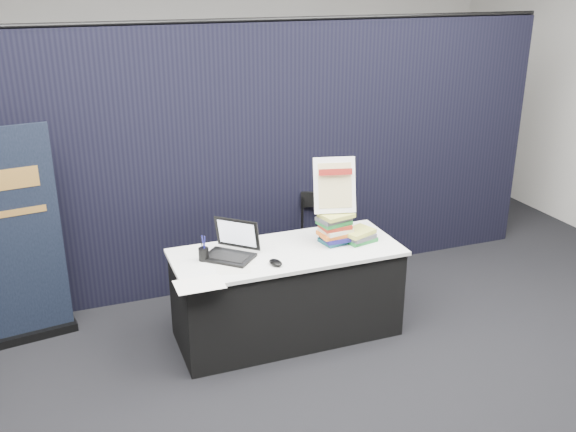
{
  "coord_description": "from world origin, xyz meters",
  "views": [
    {
      "loc": [
        -1.63,
        -3.76,
        2.79
      ],
      "look_at": [
        0.01,
        0.55,
        1.04
      ],
      "focal_mm": 40.0,
      "sensor_mm": 36.0,
      "label": 1
    }
  ],
  "objects_px": {
    "book_stack_tall": "(335,228)",
    "book_stack_short": "(359,235)",
    "laptop": "(227,248)",
    "display_table": "(287,293)",
    "stacking_chair": "(326,235)",
    "pullup_banner": "(16,251)",
    "info_sign": "(335,186)"
  },
  "relations": [
    {
      "from": "display_table",
      "to": "pullup_banner",
      "type": "bearing_deg",
      "value": 161.45
    },
    {
      "from": "display_table",
      "to": "stacking_chair",
      "type": "bearing_deg",
      "value": 48.69
    },
    {
      "from": "book_stack_tall",
      "to": "pullup_banner",
      "type": "distance_m",
      "value": 2.49
    },
    {
      "from": "laptop",
      "to": "stacking_chair",
      "type": "relative_size",
      "value": 0.58
    },
    {
      "from": "book_stack_tall",
      "to": "info_sign",
      "type": "height_order",
      "value": "info_sign"
    },
    {
      "from": "laptop",
      "to": "book_stack_tall",
      "type": "height_order",
      "value": "laptop"
    },
    {
      "from": "info_sign",
      "to": "stacking_chair",
      "type": "xyz_separation_m",
      "value": [
        0.28,
        0.75,
        -0.75
      ]
    },
    {
      "from": "display_table",
      "to": "pullup_banner",
      "type": "distance_m",
      "value": 2.13
    },
    {
      "from": "pullup_banner",
      "to": "display_table",
      "type": "bearing_deg",
      "value": -26.95
    },
    {
      "from": "book_stack_tall",
      "to": "laptop",
      "type": "bearing_deg",
      "value": 176.31
    },
    {
      "from": "display_table",
      "to": "stacking_chair",
      "type": "height_order",
      "value": "stacking_chair"
    },
    {
      "from": "display_table",
      "to": "book_stack_short",
      "type": "relative_size",
      "value": 6.55
    },
    {
      "from": "display_table",
      "to": "book_stack_short",
      "type": "distance_m",
      "value": 0.74
    },
    {
      "from": "book_stack_tall",
      "to": "book_stack_short",
      "type": "distance_m",
      "value": 0.21
    },
    {
      "from": "book_stack_short",
      "to": "info_sign",
      "type": "bearing_deg",
      "value": 161.16
    },
    {
      "from": "display_table",
      "to": "laptop",
      "type": "xyz_separation_m",
      "value": [
        -0.47,
        0.06,
        0.44
      ]
    },
    {
      "from": "pullup_banner",
      "to": "stacking_chair",
      "type": "bearing_deg",
      "value": -5.77
    },
    {
      "from": "laptop",
      "to": "pullup_banner",
      "type": "xyz_separation_m",
      "value": [
        -1.51,
        0.6,
        -0.04
      ]
    },
    {
      "from": "book_stack_short",
      "to": "pullup_banner",
      "type": "height_order",
      "value": "pullup_banner"
    },
    {
      "from": "book_stack_tall",
      "to": "book_stack_short",
      "type": "relative_size",
      "value": 0.93
    },
    {
      "from": "info_sign",
      "to": "pullup_banner",
      "type": "xyz_separation_m",
      "value": [
        -2.4,
        0.63,
        -0.45
      ]
    },
    {
      "from": "info_sign",
      "to": "book_stack_tall",
      "type": "bearing_deg",
      "value": -76.27
    },
    {
      "from": "info_sign",
      "to": "book_stack_short",
      "type": "bearing_deg",
      "value": -5.11
    },
    {
      "from": "laptop",
      "to": "info_sign",
      "type": "height_order",
      "value": "info_sign"
    },
    {
      "from": "book_stack_tall",
      "to": "book_stack_short",
      "type": "bearing_deg",
      "value": -10.44
    },
    {
      "from": "display_table",
      "to": "stacking_chair",
      "type": "xyz_separation_m",
      "value": [
        0.69,
        0.79,
        0.1
      ]
    },
    {
      "from": "info_sign",
      "to": "pullup_banner",
      "type": "relative_size",
      "value": 0.26
    },
    {
      "from": "display_table",
      "to": "book_stack_tall",
      "type": "bearing_deg",
      "value": 1.05
    },
    {
      "from": "info_sign",
      "to": "stacking_chair",
      "type": "relative_size",
      "value": 0.53
    },
    {
      "from": "display_table",
      "to": "stacking_chair",
      "type": "relative_size",
      "value": 2.1
    },
    {
      "from": "book_stack_short",
      "to": "info_sign",
      "type": "relative_size",
      "value": 0.61
    },
    {
      "from": "book_stack_tall",
      "to": "book_stack_short",
      "type": "height_order",
      "value": "book_stack_tall"
    }
  ]
}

